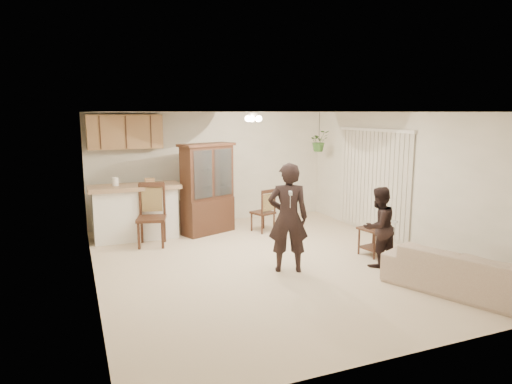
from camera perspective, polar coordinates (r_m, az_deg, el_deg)
name	(u,v)px	position (r m, az deg, el deg)	size (l,w,h in m)	color
floor	(268,263)	(7.76, 1.57, -8.84)	(6.50, 6.50, 0.00)	beige
ceiling	(269,112)	(7.35, 1.66, 9.96)	(5.50, 6.50, 0.02)	white
wall_back	(212,168)	(10.48, -5.56, 3.06)	(5.50, 0.02, 2.50)	white
wall_front	(402,241)	(4.73, 17.73, -5.82)	(5.50, 0.02, 2.50)	white
wall_left	(90,202)	(6.84, -19.99, -1.16)	(0.02, 6.50, 2.50)	white
wall_right	(404,180)	(8.91, 18.04, 1.40)	(0.02, 6.50, 2.50)	white
breakfast_bar	(136,214)	(9.36, -14.81, -2.72)	(1.60, 0.55, 1.00)	white
bar_top	(134,187)	(9.26, -14.96, 0.61)	(1.75, 0.70, 0.08)	#A28161
upper_cabinets	(125,132)	(9.86, -16.06, 7.25)	(1.50, 0.34, 0.70)	#8C5F3D
vertical_blinds	(373,182)	(9.60, 14.37, 1.26)	(0.06, 2.30, 2.10)	beige
ceiling_fixture	(253,118)	(8.53, -0.38, 9.29)	(0.36, 0.36, 0.20)	#FFE3BF
hanging_plant	(319,141)	(10.55, 7.88, 6.33)	(0.43, 0.37, 0.48)	#275321
plant_cord	(319,127)	(10.54, 7.92, 8.09)	(0.01, 0.01, 0.65)	black
sofa	(465,268)	(7.04, 24.66, -8.62)	(1.87, 0.73, 0.73)	beige
adult	(288,216)	(7.16, 4.03, -2.98)	(0.66, 0.43, 1.80)	black
child	(378,226)	(7.70, 15.06, -4.10)	(0.66, 0.51, 1.35)	black
china_hutch	(207,189)	(9.48, -6.09, 0.34)	(1.27, 0.86, 1.87)	black
side_table	(374,241)	(8.35, 14.51, -5.95)	(0.53, 0.53, 0.55)	black
chair_bar	(152,228)	(8.85, -12.89, -4.47)	(0.64, 0.64, 1.18)	black
chair_hutch_left	(218,212)	(10.34, -4.76, -2.53)	(0.58, 0.58, 0.97)	black
chair_hutch_right	(263,219)	(9.67, 0.86, -3.44)	(0.51, 0.51, 0.92)	black
controller_adult	(290,193)	(6.67, 4.33, -0.14)	(0.05, 0.15, 0.05)	silver
controller_child	(394,222)	(7.48, 16.91, -3.56)	(0.04, 0.11, 0.04)	silver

